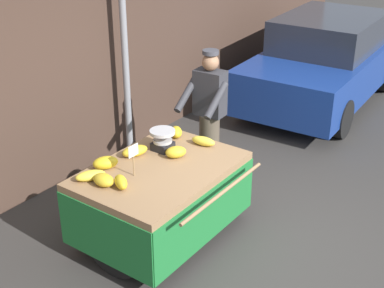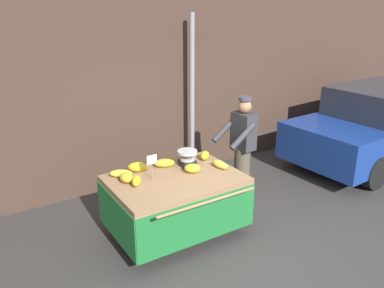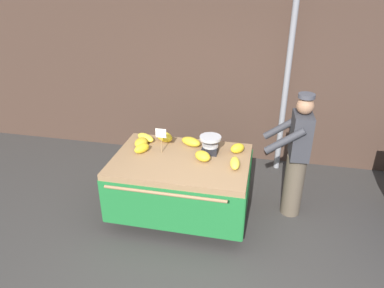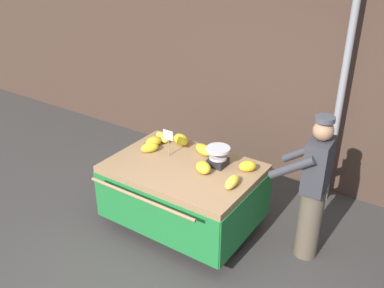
# 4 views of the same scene
# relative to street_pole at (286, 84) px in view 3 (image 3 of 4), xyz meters

# --- Properties ---
(ground_plane) EXTENTS (60.00, 60.00, 0.00)m
(ground_plane) POSITION_rel_street_pole_xyz_m (-0.84, -2.64, -1.46)
(ground_plane) COLOR #383533
(back_wall) EXTENTS (16.00, 0.24, 3.67)m
(back_wall) POSITION_rel_street_pole_xyz_m (-0.84, 0.36, 0.37)
(back_wall) COLOR #473328
(back_wall) RESTS_ON ground
(street_pole) EXTENTS (0.09, 0.09, 2.92)m
(street_pole) POSITION_rel_street_pole_xyz_m (0.00, 0.00, 0.00)
(street_pole) COLOR gray
(street_pole) RESTS_ON ground
(banana_cart) EXTENTS (1.75, 1.41, 0.87)m
(banana_cart) POSITION_rel_street_pole_xyz_m (-1.27, -1.59, -0.80)
(banana_cart) COLOR #93704C
(banana_cart) RESTS_ON ground
(weighing_scale) EXTENTS (0.28, 0.28, 0.24)m
(weighing_scale) POSITION_rel_street_pole_xyz_m (-0.93, -1.36, -0.47)
(weighing_scale) COLOR black
(weighing_scale) RESTS_ON banana_cart
(price_sign) EXTENTS (0.14, 0.01, 0.34)m
(price_sign) POSITION_rel_street_pole_xyz_m (-1.55, -1.49, -0.34)
(price_sign) COLOR #997A51
(price_sign) RESTS_ON banana_cart
(banana_bunch_0) EXTENTS (0.15, 0.29, 0.10)m
(banana_bunch_0) POSITION_rel_street_pole_xyz_m (-0.58, -1.65, -0.53)
(banana_bunch_0) COLOR yellow
(banana_bunch_0) RESTS_ON banana_cart
(banana_bunch_1) EXTENTS (0.31, 0.28, 0.13)m
(banana_bunch_1) POSITION_rel_street_pole_xyz_m (-1.61, -1.15, -0.52)
(banana_bunch_1) COLOR gold
(banana_bunch_1) RESTS_ON banana_cart
(banana_bunch_2) EXTENTS (0.24, 0.23, 0.13)m
(banana_bunch_2) POSITION_rel_street_pole_xyz_m (-0.58, -1.28, -0.52)
(banana_bunch_2) COLOR gold
(banana_bunch_2) RESTS_ON banana_cart
(banana_bunch_3) EXTENTS (0.28, 0.26, 0.12)m
(banana_bunch_3) POSITION_rel_street_pole_xyz_m (-0.99, -1.58, -0.52)
(banana_bunch_3) COLOR gold
(banana_bunch_3) RESTS_ON banana_cart
(banana_bunch_4) EXTENTS (0.18, 0.25, 0.12)m
(banana_bunch_4) POSITION_rel_street_pole_xyz_m (-1.87, -1.38, -0.53)
(banana_bunch_4) COLOR gold
(banana_bunch_4) RESTS_ON banana_cart
(banana_bunch_5) EXTENTS (0.33, 0.25, 0.12)m
(banana_bunch_5) POSITION_rel_street_pole_xyz_m (-1.22, -1.21, -0.53)
(banana_bunch_5) COLOR gold
(banana_bunch_5) RESTS_ON banana_cart
(banana_bunch_6) EXTENTS (0.22, 0.25, 0.12)m
(banana_bunch_6) POSITION_rel_street_pole_xyz_m (-1.81, -1.54, -0.52)
(banana_bunch_6) COLOR gold
(banana_bunch_6) RESTS_ON banana_cart
(banana_bunch_7) EXTENTS (0.32, 0.27, 0.10)m
(banana_bunch_7) POSITION_rel_street_pole_xyz_m (-1.87, -1.19, -0.53)
(banana_bunch_7) COLOR yellow
(banana_bunch_7) RESTS_ON banana_cart
(vendor_person) EXTENTS (0.60, 0.54, 1.71)m
(vendor_person) POSITION_rel_street_pole_xyz_m (0.17, -1.22, -0.59)
(vendor_person) COLOR brown
(vendor_person) RESTS_ON ground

